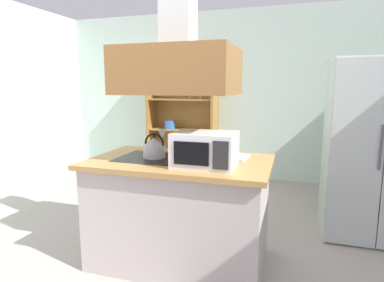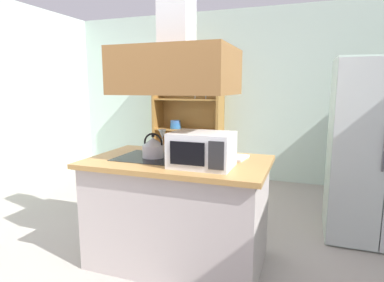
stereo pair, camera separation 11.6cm
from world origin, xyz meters
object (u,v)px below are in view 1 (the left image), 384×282
object	(u,v)px
microwave	(205,150)
refrigerator	(375,150)
wine_glass_on_counter	(162,135)
dish_cabinet	(183,124)
kettle	(154,148)
cutting_board	(227,156)

from	to	relation	value
microwave	refrigerator	bearing A→B (deg)	41.36
refrigerator	wine_glass_on_counter	size ratio (longest dim) A/B	8.57
dish_cabinet	kettle	size ratio (longest dim) A/B	9.53
kettle	cutting_board	world-z (taller)	kettle
dish_cabinet	microwave	distance (m)	3.00
microwave	wine_glass_on_counter	distance (m)	0.69
kettle	wine_glass_on_counter	world-z (taller)	kettle
cutting_board	microwave	size ratio (longest dim) A/B	0.74
refrigerator	kettle	xyz separation A→B (m)	(-1.89, -1.07, 0.11)
kettle	dish_cabinet	bearing A→B (deg)	103.90
dish_cabinet	kettle	world-z (taller)	dish_cabinet
microwave	wine_glass_on_counter	world-z (taller)	microwave
kettle	refrigerator	bearing A→B (deg)	29.58
microwave	kettle	bearing A→B (deg)	161.58
dish_cabinet	microwave	world-z (taller)	dish_cabinet
cutting_board	wine_glass_on_counter	size ratio (longest dim) A/B	1.65
kettle	microwave	distance (m)	0.51
cutting_board	microwave	xyz separation A→B (m)	(-0.10, -0.37, 0.12)
microwave	wine_glass_on_counter	xyz separation A→B (m)	(-0.53, 0.45, 0.02)
kettle	cutting_board	bearing A→B (deg)	19.54
dish_cabinet	wine_glass_on_counter	size ratio (longest dim) A/B	9.67
wine_glass_on_counter	microwave	bearing A→B (deg)	-39.90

